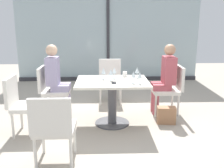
% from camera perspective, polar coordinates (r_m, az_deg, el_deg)
% --- Properties ---
extents(ground_plane, '(12.00, 12.00, 0.00)m').
position_cam_1_polar(ground_plane, '(4.34, 0.05, -8.69)').
color(ground_plane, '#A89E8E').
extents(window_wall_backdrop, '(4.99, 0.10, 2.70)m').
position_cam_1_polar(window_wall_backdrop, '(7.21, -0.88, 10.32)').
color(window_wall_backdrop, '#A2B7BC').
rests_on(window_wall_backdrop, ground_plane).
extents(dining_table_main, '(1.14, 0.86, 0.73)m').
position_cam_1_polar(dining_table_main, '(4.16, 0.05, -1.93)').
color(dining_table_main, silver).
rests_on(dining_table_main, ground_plane).
extents(chair_far_left, '(0.50, 0.46, 0.87)m').
position_cam_1_polar(chair_far_left, '(4.73, -13.31, -0.79)').
color(chair_far_left, silver).
rests_on(chair_far_left, ground_plane).
extents(chair_far_right, '(0.50, 0.46, 0.87)m').
position_cam_1_polar(chair_far_right, '(4.79, 12.79, -0.56)').
color(chair_far_right, silver).
rests_on(chair_far_right, ground_plane).
extents(chair_side_end, '(0.50, 0.46, 0.87)m').
position_cam_1_polar(chair_side_end, '(4.04, -19.14, -3.73)').
color(chair_side_end, silver).
rests_on(chair_side_end, ground_plane).
extents(chair_near_window, '(0.46, 0.51, 0.87)m').
position_cam_1_polar(chair_near_window, '(5.36, -0.43, 1.33)').
color(chair_near_window, silver).
rests_on(chair_near_window, ground_plane).
extents(chair_front_left, '(0.46, 0.50, 0.87)m').
position_cam_1_polar(chair_front_left, '(3.06, -12.80, -8.99)').
color(chair_front_left, silver).
rests_on(chair_front_left, ground_plane).
extents(person_far_left, '(0.39, 0.34, 1.26)m').
position_cam_1_polar(person_far_left, '(4.66, -12.13, 1.64)').
color(person_far_left, '#9E93B7').
rests_on(person_far_left, ground_plane).
extents(person_far_right, '(0.39, 0.34, 1.26)m').
position_cam_1_polar(person_far_right, '(4.72, 11.64, 1.82)').
color(person_far_right, '#B24C56').
rests_on(person_far_right, ground_plane).
extents(wine_glass_0, '(0.07, 0.07, 0.18)m').
position_cam_1_polar(wine_glass_0, '(4.23, 0.52, 2.97)').
color(wine_glass_0, silver).
rests_on(wine_glass_0, dining_table_main).
extents(wine_glass_1, '(0.07, 0.07, 0.18)m').
position_cam_1_polar(wine_glass_1, '(4.19, -1.88, 2.84)').
color(wine_glass_1, silver).
rests_on(wine_glass_1, dining_table_main).
extents(wine_glass_2, '(0.07, 0.07, 0.18)m').
position_cam_1_polar(wine_glass_2, '(4.29, 5.55, 3.04)').
color(wine_glass_2, silver).
rests_on(wine_glass_2, dining_table_main).
extents(wine_glass_3, '(0.07, 0.07, 0.18)m').
position_cam_1_polar(wine_glass_3, '(3.93, 4.72, 2.05)').
color(wine_glass_3, silver).
rests_on(wine_glass_3, dining_table_main).
extents(wine_glass_4, '(0.07, 0.07, 0.18)m').
position_cam_1_polar(wine_glass_4, '(4.09, -0.26, 2.58)').
color(wine_glass_4, silver).
rests_on(wine_glass_4, dining_table_main).
extents(wine_glass_5, '(0.07, 0.07, 0.18)m').
position_cam_1_polar(wine_glass_5, '(3.91, 6.14, 1.95)').
color(wine_glass_5, silver).
rests_on(wine_glass_5, dining_table_main).
extents(coffee_cup, '(0.08, 0.08, 0.09)m').
position_cam_1_polar(coffee_cup, '(4.38, 2.86, 2.17)').
color(coffee_cup, white).
rests_on(coffee_cup, dining_table_main).
extents(cell_phone_on_table, '(0.07, 0.15, 0.01)m').
position_cam_1_polar(cell_phone_on_table, '(3.95, 0.40, 0.27)').
color(cell_phone_on_table, black).
rests_on(cell_phone_on_table, dining_table_main).
extents(handbag_0, '(0.32, 0.21, 0.28)m').
position_cam_1_polar(handbag_0, '(4.42, -11.39, -6.59)').
color(handbag_0, beige).
rests_on(handbag_0, ground_plane).
extents(handbag_1, '(0.32, 0.19, 0.28)m').
position_cam_1_polar(handbag_1, '(4.39, 11.87, -6.74)').
color(handbag_1, '#A3704C').
rests_on(handbag_1, ground_plane).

